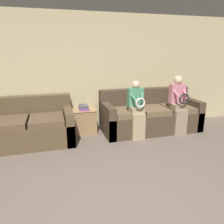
% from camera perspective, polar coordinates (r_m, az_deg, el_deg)
% --- Properties ---
extents(wall_back, '(7.95, 0.06, 2.55)m').
position_cam_1_polar(wall_back, '(4.90, -7.95, 9.88)').
color(wall_back, '#C6B789').
rests_on(wall_back, ground_plane).
extents(couch_main, '(2.18, 0.92, 0.91)m').
position_cam_1_polar(couch_main, '(5.06, 9.80, -0.98)').
color(couch_main, '#473828').
rests_on(couch_main, ground_plane).
extents(couch_side, '(1.66, 0.98, 0.87)m').
position_cam_1_polar(couch_side, '(4.59, -20.68, -3.72)').
color(couch_side, brown).
rests_on(couch_side, ground_plane).
extents(child_left_seated, '(0.32, 0.37, 1.19)m').
position_cam_1_polar(child_left_seated, '(4.44, 6.48, 1.10)').
color(child_left_seated, tan).
rests_on(child_left_seated, ground_plane).
extents(child_right_seated, '(0.33, 0.38, 1.26)m').
position_cam_1_polar(child_right_seated, '(4.88, 17.02, 2.35)').
color(child_right_seated, gray).
rests_on(child_right_seated, ground_plane).
extents(side_shelf, '(0.50, 0.43, 0.54)m').
position_cam_1_polar(side_shelf, '(4.84, -7.17, -2.26)').
color(side_shelf, '#9E7A51').
rests_on(side_shelf, ground_plane).
extents(book_stack, '(0.20, 0.32, 0.09)m').
position_cam_1_polar(book_stack, '(4.76, -7.40, 1.19)').
color(book_stack, '#7A4284').
rests_on(book_stack, side_shelf).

